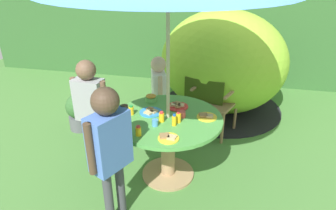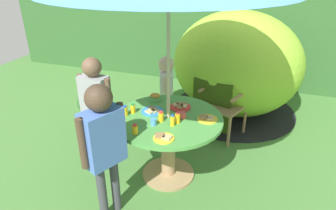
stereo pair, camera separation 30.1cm
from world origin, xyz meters
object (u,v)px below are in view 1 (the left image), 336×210
Objects in this scene: child_in_white_shirt at (159,88)px; juice_bottle_far_right at (162,117)px; dome_tent at (223,62)px; plate_center_back at (168,138)px; plate_center_front at (207,117)px; child_in_blue_shirt at (109,141)px; juice_bottle_mid_left at (124,113)px; wooden_chair at (218,93)px; juice_bottle_back_edge at (138,131)px; child_in_grey_shirt at (90,100)px; garden_table at (168,133)px; snack_bowl at (151,98)px; plate_near_right at (178,106)px; juice_bottle_front_edge at (131,110)px; cup_near at (155,123)px; juice_bottle_far_left at (174,120)px; plate_mid_right at (151,112)px; cup_far at (182,114)px; juice_bottle_near_left at (178,117)px; potted_plant at (79,111)px.

child_in_white_shirt reaches higher than juice_bottle_far_right.
plate_center_back is (-0.40, -2.30, -0.03)m from dome_tent.
dome_tent is 2.10× the size of child_in_white_shirt.
plate_center_front is (-0.09, -1.82, -0.03)m from dome_tent.
child_in_blue_shirt is 11.95× the size of juice_bottle_mid_left.
wooden_chair is 8.94× the size of juice_bottle_mid_left.
juice_bottle_far_right reaches higher than juice_bottle_back_edge.
juice_bottle_mid_left is at bearing -16.80° from child_in_grey_shirt.
juice_bottle_mid_left is at bearing 34.70° from child_in_blue_shirt.
garden_table is 8.26× the size of snack_bowl.
plate_near_right is at bearing 78.01° from garden_table.
snack_bowl is 1.31× the size of juice_bottle_front_edge.
juice_bottle_back_edge is at bearing -118.08° from cup_near.
snack_bowl is 0.85m from plate_center_back.
juice_bottle_front_edge is at bearing 149.27° from cup_near.
juice_bottle_front_edge is at bearing -6.46° from child_in_grey_shirt.
dome_tent is 2.09m from juice_bottle_far_left.
garden_table is 11.18× the size of juice_bottle_back_edge.
snack_bowl is 0.66× the size of plate_center_front.
plate_mid_right is at bearing 15.13° from child_in_blue_shirt.
child_in_blue_shirt is at bearing -123.31° from cup_far.
snack_bowl reaches higher than cup_far.
child_in_white_shirt reaches higher than snack_bowl.
wooden_chair is 4.80× the size of plate_center_front.
child_in_white_shirt is 16.72× the size of cup_near.
juice_bottle_far_left reaches higher than garden_table.
juice_bottle_mid_left is at bearing 174.51° from juice_bottle_far_left.
juice_bottle_near_left is at bearing -99.82° from cup_far.
juice_bottle_near_left is (1.60, -0.85, 0.53)m from potted_plant.
juice_bottle_mid_left is at bearing -30.11° from child_in_white_shirt.
child_in_blue_shirt reaches higher than garden_table.
juice_bottle_near_left reaches higher than cup_near.
juice_bottle_far_right is 0.36m from juice_bottle_front_edge.
juice_bottle_back_edge is (-0.32, -0.32, -0.01)m from juice_bottle_near_left.
cup_far is (0.19, 0.14, -0.02)m from juice_bottle_far_right.
juice_bottle_far_right reaches higher than cup_far.
juice_bottle_mid_left reaches higher than garden_table.
child_in_grey_shirt is 1.07m from cup_far.
child_in_blue_shirt is 0.91m from cup_far.
child_in_blue_shirt reaches higher than plate_center_back.
child_in_grey_shirt is 11.30× the size of juice_bottle_mid_left.
potted_plant is 1.27m from child_in_white_shirt.
cup_far is at bearing -7.35° from child_in_blue_shirt.
juice_bottle_far_right is at bearing -0.23° from juice_bottle_mid_left.
cup_far is (-0.32, -1.14, 0.22)m from wooden_chair.
juice_bottle_front_edge is (-0.40, -0.02, 0.25)m from garden_table.
dome_tent reaches higher than child_in_grey_shirt.
juice_bottle_mid_left is at bearing 164.59° from cup_near.
dome_tent is 21.35× the size of juice_bottle_far_right.
juice_bottle_back_edge is (-0.25, -0.66, 0.04)m from plate_near_right.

